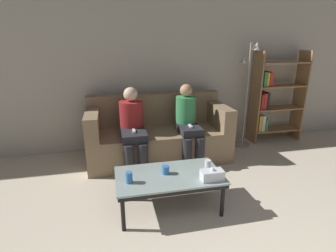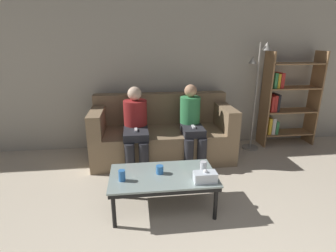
# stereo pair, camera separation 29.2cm
# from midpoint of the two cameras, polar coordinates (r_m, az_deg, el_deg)

# --- Properties ---
(wall_back) EXTENTS (12.00, 0.06, 2.60)m
(wall_back) POSITION_cam_midpoint_polar(r_m,az_deg,el_deg) (4.21, -5.66, 12.67)
(wall_back) COLOR #B7B2A3
(wall_back) RESTS_ON ground_plane
(couch) EXTENTS (2.02, 0.87, 0.92)m
(couch) POSITION_cam_midpoint_polar(r_m,az_deg,el_deg) (3.93, -4.30, -2.02)
(couch) COLOR #897051
(couch) RESTS_ON ground_plane
(coffee_table) EXTENTS (1.08, 0.60, 0.39)m
(coffee_table) POSITION_cam_midpoint_polar(r_m,az_deg,el_deg) (2.73, -2.91, -11.32)
(coffee_table) COLOR #8C9E99
(coffee_table) RESTS_ON ground_plane
(cup_near_left) EXTENTS (0.07, 0.07, 0.11)m
(cup_near_left) POSITION_cam_midpoint_polar(r_m,az_deg,el_deg) (2.80, 5.70, -8.44)
(cup_near_left) COLOR silver
(cup_near_left) RESTS_ON coffee_table
(cup_near_right) EXTENTS (0.08, 0.08, 0.09)m
(cup_near_right) POSITION_cam_midpoint_polar(r_m,az_deg,el_deg) (2.71, -3.67, -9.57)
(cup_near_right) COLOR #3372BF
(cup_near_right) RESTS_ON coffee_table
(cup_far_center) EXTENTS (0.07, 0.07, 0.11)m
(cup_far_center) POSITION_cam_midpoint_polar(r_m,az_deg,el_deg) (2.59, -11.73, -11.00)
(cup_far_center) COLOR #3372BF
(cup_far_center) RESTS_ON coffee_table
(tissue_box) EXTENTS (0.22, 0.12, 0.13)m
(tissue_box) POSITION_cam_midpoint_polar(r_m,az_deg,el_deg) (2.61, 6.40, -10.62)
(tissue_box) COLOR silver
(tissue_box) RESTS_ON coffee_table
(bookshelf) EXTENTS (0.88, 0.32, 1.54)m
(bookshelf) POSITION_cam_midpoint_polar(r_m,az_deg,el_deg) (4.78, 20.12, 5.54)
(bookshelf) COLOR #9E754C
(bookshelf) RESTS_ON ground_plane
(standing_lamp) EXTENTS (0.31, 0.26, 1.68)m
(standing_lamp) POSITION_cam_midpoint_polar(r_m,az_deg,el_deg) (4.33, 15.22, 8.66)
(standing_lamp) COLOR gray
(standing_lamp) RESTS_ON ground_plane
(seated_person_left_end) EXTENTS (0.33, 0.70, 1.10)m
(seated_person_left_end) POSITION_cam_midpoint_polar(r_m,az_deg,el_deg) (3.59, -10.01, 0.02)
(seated_person_left_end) COLOR #28282D
(seated_person_left_end) RESTS_ON ground_plane
(seated_person_mid_left) EXTENTS (0.31, 0.62, 1.11)m
(seated_person_mid_left) POSITION_cam_midpoint_polar(r_m,az_deg,el_deg) (3.71, 2.12, 0.80)
(seated_person_mid_left) COLOR #28282D
(seated_person_mid_left) RESTS_ON ground_plane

